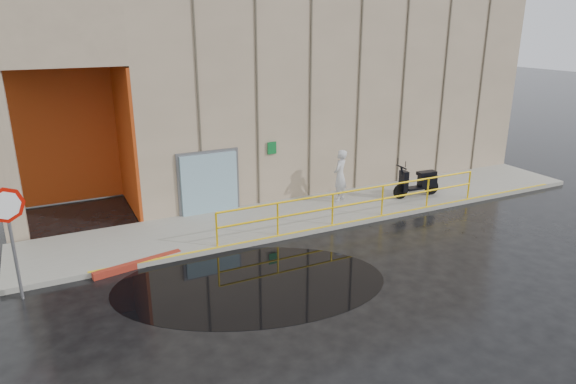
# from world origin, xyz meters

# --- Properties ---
(ground) EXTENTS (120.00, 120.00, 0.00)m
(ground) POSITION_xyz_m (0.00, 0.00, 0.00)
(ground) COLOR black
(ground) RESTS_ON ground
(sidewalk) EXTENTS (20.00, 3.00, 0.15)m
(sidewalk) POSITION_xyz_m (4.00, 4.50, 0.07)
(sidewalk) COLOR gray
(sidewalk) RESTS_ON ground
(building) EXTENTS (20.00, 10.17, 8.00)m
(building) POSITION_xyz_m (5.10, 10.98, 4.21)
(building) COLOR gray
(building) RESTS_ON ground
(guardrail) EXTENTS (9.56, 0.06, 1.03)m
(guardrail) POSITION_xyz_m (4.25, 3.15, 0.68)
(guardrail) COLOR yellow
(guardrail) RESTS_ON sidewalk
(person) EXTENTS (0.81, 0.76, 1.86)m
(person) POSITION_xyz_m (4.68, 4.97, 1.08)
(person) COLOR #BBBABF
(person) RESTS_ON sidewalk
(scooter) EXTENTS (1.91, 0.75, 1.46)m
(scooter) POSITION_xyz_m (7.47, 4.13, 0.99)
(scooter) COLOR black
(scooter) RESTS_ON sidewalk
(stop_sign) EXTENTS (0.80, 0.31, 2.77)m
(stop_sign) POSITION_xyz_m (-5.50, 2.61, 2.00)
(stop_sign) COLOR slate
(stop_sign) RESTS_ON ground
(red_curb) EXTENTS (2.39, 0.63, 0.18)m
(red_curb) POSITION_xyz_m (-2.73, 3.10, 0.09)
(red_curb) COLOR maroon
(red_curb) RESTS_ON ground
(puddle) EXTENTS (7.75, 6.02, 0.01)m
(puddle) POSITION_xyz_m (-0.38, 0.96, 0.00)
(puddle) COLOR black
(puddle) RESTS_ON ground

